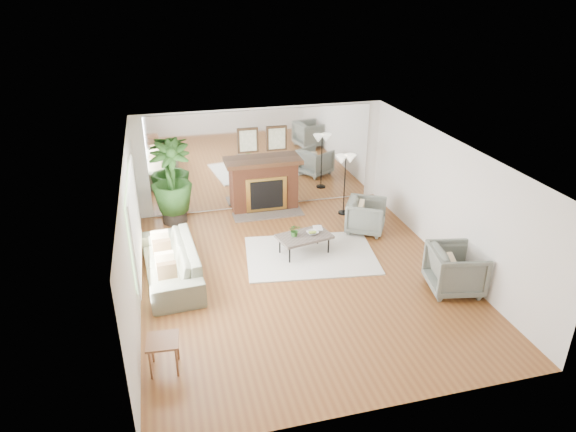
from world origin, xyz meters
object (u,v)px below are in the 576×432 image
object	(u,v)px
armchair_back	(366,216)
side_table	(163,345)
armchair_front	(456,269)
fireplace	(265,185)
coffee_table	(304,237)
sofa	(171,262)
potted_ficus	(171,181)
floor_lamp	(346,164)

from	to	relation	value
armchair_back	side_table	size ratio (longest dim) A/B	1.59
armchair_front	fireplace	bearing A→B (deg)	41.75
coffee_table	side_table	distance (m)	4.08
sofa	potted_ficus	distance (m)	2.64
armchair_back	potted_ficus	bearing A→B (deg)	99.30
coffee_table	side_table	size ratio (longest dim) A/B	2.27
fireplace	sofa	bearing A→B (deg)	-131.77
fireplace	coffee_table	bearing A→B (deg)	-82.82
sofa	armchair_back	xyz separation A→B (m)	(4.36, 0.96, 0.03)
fireplace	potted_ficus	size ratio (longest dim) A/B	1.05
coffee_table	potted_ficus	bearing A→B (deg)	138.06
coffee_table	armchair_front	xyz separation A→B (m)	(2.30, -1.98, 0.03)
fireplace	coffee_table	world-z (taller)	fireplace
fireplace	armchair_back	size ratio (longest dim) A/B	2.45
fireplace	sofa	distance (m)	3.63
coffee_table	potted_ficus	world-z (taller)	potted_ficus
fireplace	armchair_back	distance (m)	2.63
sofa	floor_lamp	bearing A→B (deg)	111.64
fireplace	sofa	size ratio (longest dim) A/B	0.85
side_table	sofa	bearing A→B (deg)	84.89
floor_lamp	armchair_front	bearing A→B (deg)	-77.80
potted_ficus	coffee_table	bearing A→B (deg)	-41.94
fireplace	armchair_front	xyz separation A→B (m)	(2.60, -4.40, -0.23)
fireplace	armchair_front	world-z (taller)	fireplace
sofa	armchair_back	distance (m)	4.46
floor_lamp	fireplace	bearing A→B (deg)	158.68
fireplace	floor_lamp	bearing A→B (deg)	-21.32
coffee_table	floor_lamp	world-z (taller)	floor_lamp
floor_lamp	coffee_table	bearing A→B (deg)	-131.06
fireplace	side_table	distance (m)	5.87
armchair_back	floor_lamp	size ratio (longest dim) A/B	0.56
coffee_table	side_table	world-z (taller)	side_table
sofa	fireplace	bearing A→B (deg)	134.50
armchair_back	floor_lamp	world-z (taller)	floor_lamp
armchair_front	side_table	distance (m)	5.30
fireplace	side_table	world-z (taller)	fireplace
coffee_table	potted_ficus	distance (m)	3.44
coffee_table	armchair_front	bearing A→B (deg)	-40.85
sofa	armchair_front	xyz separation A→B (m)	(5.01, -1.71, 0.08)
side_table	potted_ficus	world-z (taller)	potted_ficus
fireplace	floor_lamp	world-z (taller)	fireplace
fireplace	armchair_back	world-z (taller)	fireplace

